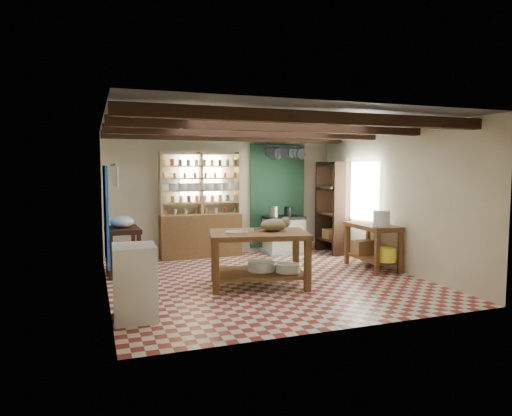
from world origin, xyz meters
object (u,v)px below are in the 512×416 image
object	(u,v)px
cat	(274,225)
white_cabinet	(135,282)
work_table	(259,259)
stove	(284,235)
prep_table	(123,251)
right_counter	(372,246)

from	to	relation	value
cat	white_cabinet	bearing A→B (deg)	-153.55
work_table	stove	world-z (taller)	work_table
prep_table	white_cabinet	bearing A→B (deg)	-92.88
work_table	prep_table	xyz separation A→B (m)	(-1.97, 1.51, -0.02)
prep_table	cat	world-z (taller)	cat
stove	right_counter	world-z (taller)	right_counter
stove	prep_table	size ratio (longest dim) A/B	1.00
stove	cat	xyz separation A→B (m)	(-1.24, -2.47, 0.56)
work_table	stove	xyz separation A→B (m)	(1.50, 2.46, -0.03)
stove	right_counter	size ratio (longest dim) A/B	0.72
stove	white_cabinet	distance (m)	4.90
work_table	cat	size ratio (longest dim) A/B	3.46
white_cabinet	right_counter	world-z (taller)	white_cabinet
prep_table	stove	bearing A→B (deg)	12.83
work_table	white_cabinet	size ratio (longest dim) A/B	1.65
stove	white_cabinet	xyz separation A→B (m)	(-3.49, -3.44, 0.06)
stove	cat	world-z (taller)	cat
prep_table	right_counter	xyz separation A→B (m)	(4.38, -1.07, -0.00)
work_table	prep_table	bearing A→B (deg)	155.60
prep_table	cat	size ratio (longest dim) A/B	1.89
work_table	right_counter	world-z (taller)	work_table
stove	cat	bearing A→B (deg)	-119.96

